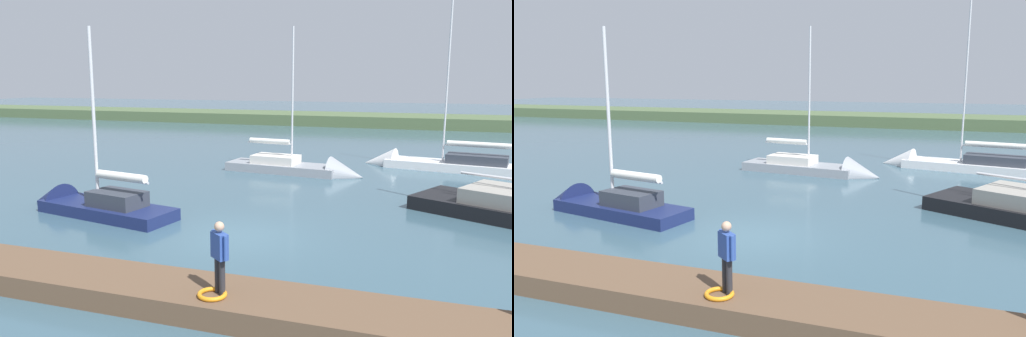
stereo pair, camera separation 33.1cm
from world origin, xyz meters
The scene contains 8 objects.
ground_plane centered at (0.00, 0.00, 0.00)m, with size 200.00×200.00×0.00m, color #385666.
far_shoreline centered at (0.00, -43.35, 0.00)m, with size 180.00×8.00×2.40m, color #4C603D.
dock_pier centered at (0.00, 5.40, 0.27)m, with size 22.56×1.92×0.53m, color brown.
life_ring_buoy centered at (-1.51, 5.78, 0.58)m, with size 0.66×0.66×0.10m, color orange.
sailboat_behind_pier centered at (6.90, -0.99, 0.19)m, with size 7.23×3.13×7.97m.
sailboat_far_left centered at (0.62, -11.84, 0.14)m, with size 7.98×2.90×8.97m.
sailboat_mid_channel centered at (-6.18, -15.85, 0.13)m, with size 9.50×3.71×11.41m.
person_on_dock centered at (-1.61, 5.58, 1.48)m, with size 0.51×0.45×1.65m.
Camera 2 is at (-6.08, 15.22, 5.23)m, focal length 35.59 mm.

